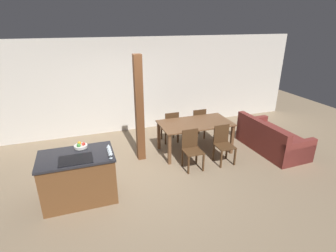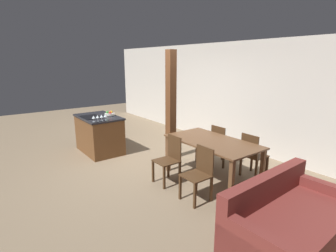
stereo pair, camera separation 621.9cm
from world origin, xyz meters
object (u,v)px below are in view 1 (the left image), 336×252
object	(u,v)px
wine_glass_end	(108,146)
couch	(271,140)
wine_glass_near	(110,153)
timber_post	(139,110)
fruit_bowl	(81,146)
dining_chair_far_right	(197,123)
dining_table	(195,126)
kitchen_island	(79,177)
dining_chair_far_left	(170,126)
wine_glass_middle	(110,151)
dining_chair_near_right	(223,144)
dining_chair_near_left	(192,149)
wine_glass_far	(109,148)

from	to	relation	value
wine_glass_end	couch	size ratio (longest dim) A/B	0.08
wine_glass_near	timber_post	xyz separation A→B (m)	(0.86, 1.48, 0.21)
wine_glass_near	fruit_bowl	bearing A→B (deg)	128.56
wine_glass_near	dining_chair_far_right	distance (m)	3.42
dining_table	couch	bearing A→B (deg)	-17.11
wine_glass_near	kitchen_island	bearing A→B (deg)	149.83
kitchen_island	couch	xyz separation A→B (m)	(4.68, 0.49, -0.18)
dining_chair_far_left	kitchen_island	bearing A→B (deg)	36.42
kitchen_island	dining_table	distance (m)	3.01
wine_glass_near	dining_chair_far_left	xyz separation A→B (m)	(1.83, 2.11, -0.56)
fruit_bowl	dining_chair_far_right	world-z (taller)	fruit_bowl
dining_chair_far_left	wine_glass_middle	bearing A→B (deg)	47.74
dining_chair_near_right	couch	distance (m)	1.49
fruit_bowl	dining_chair_near_left	size ratio (longest dim) A/B	0.28
dining_chair_near_right	wine_glass_middle	bearing A→B (deg)	-167.01
wine_glass_far	fruit_bowl	bearing A→B (deg)	139.04
dining_chair_far_left	couch	world-z (taller)	dining_chair_far_left
fruit_bowl	couch	distance (m)	4.63
wine_glass_near	wine_glass_far	distance (m)	0.18
wine_glass_far	dining_chair_far_left	distance (m)	2.72
wine_glass_near	dining_chair_near_left	bearing A→B (deg)	20.85
fruit_bowl	dining_chair_near_left	xyz separation A→B (m)	(2.30, 0.10, -0.49)
timber_post	dining_chair_near_left	bearing A→B (deg)	-38.65
dining_chair_far_left	wine_glass_near	bearing A→B (deg)	49.00
kitchen_island	fruit_bowl	distance (m)	0.57
dining_table	wine_glass_end	bearing A→B (deg)	-153.16
wine_glass_far	dining_chair_far_left	world-z (taller)	wine_glass_far
timber_post	dining_chair_near_right	bearing A→B (deg)	-23.75
dining_chair_near_right	timber_post	size ratio (longest dim) A/B	0.36
couch	kitchen_island	bearing A→B (deg)	94.10
wine_glass_middle	dining_chair_near_left	distance (m)	2.01
timber_post	wine_glass_near	bearing A→B (deg)	-120.09
wine_glass_far	dining_chair_far_right	xyz separation A→B (m)	(2.63, 1.93, -0.56)
kitchen_island	dining_chair_far_left	xyz separation A→B (m)	(2.41, 1.77, 0.01)
wine_glass_middle	dining_table	size ratio (longest dim) A/B	0.08
dining_chair_near_left	dining_chair_near_right	distance (m)	0.80
dining_chair_near_right	wine_glass_far	bearing A→B (deg)	-168.92
dining_table	couch	size ratio (longest dim) A/B	0.97
dining_chair_near_left	couch	distance (m)	2.28
fruit_bowl	wine_glass_middle	bearing A→B (deg)	-46.70
dining_chair_near_left	dining_chair_far_right	world-z (taller)	same
wine_glass_near	dining_chair_far_right	size ratio (longest dim) A/B	0.16
wine_glass_middle	timber_post	size ratio (longest dim) A/B	0.06
fruit_bowl	wine_glass_middle	distance (m)	0.69
fruit_bowl	dining_chair_far_right	xyz separation A→B (m)	(3.10, 1.51, -0.49)
dining_table	dining_chair_far_right	xyz separation A→B (m)	(0.40, 0.71, -0.21)
wine_glass_far	dining_chair_far_right	size ratio (longest dim) A/B	0.16
wine_glass_end	couch	world-z (taller)	wine_glass_end
wine_glass_far	wine_glass_middle	bearing A→B (deg)	-90.00
kitchen_island	dining_chair_far_left	distance (m)	2.99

